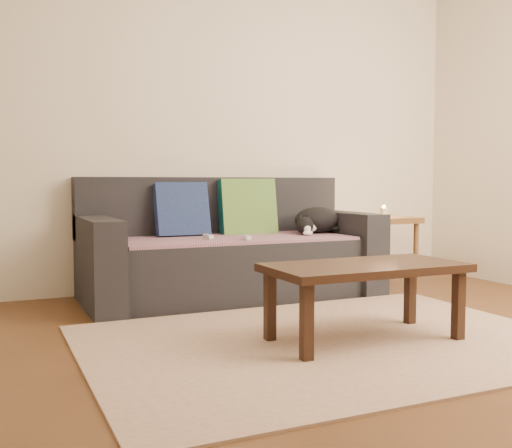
% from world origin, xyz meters
% --- Properties ---
extents(ground, '(4.50, 4.50, 0.00)m').
position_xyz_m(ground, '(0.00, 0.00, 0.00)').
color(ground, brown).
rests_on(ground, ground).
extents(back_wall, '(4.50, 0.04, 2.60)m').
position_xyz_m(back_wall, '(0.00, 2.00, 1.30)').
color(back_wall, beige).
rests_on(back_wall, ground).
extents(sofa, '(2.10, 0.94, 0.87)m').
position_xyz_m(sofa, '(0.00, 1.57, 0.31)').
color(sofa, '#232328').
rests_on(sofa, ground).
extents(throw_blanket, '(1.66, 0.74, 0.02)m').
position_xyz_m(throw_blanket, '(0.00, 1.48, 0.43)').
color(throw_blanket, '#41294E').
rests_on(throw_blanket, sofa).
extents(cushion_navy, '(0.39, 0.19, 0.41)m').
position_xyz_m(cushion_navy, '(-0.30, 1.74, 0.63)').
color(cushion_navy, '#0F1E43').
rests_on(cushion_navy, throw_blanket).
extents(cushion_green, '(0.45, 0.18, 0.46)m').
position_xyz_m(cushion_green, '(0.22, 1.74, 0.63)').
color(cushion_green, '#0B4641').
rests_on(cushion_green, throw_blanket).
extents(cat, '(0.46, 0.34, 0.20)m').
position_xyz_m(cat, '(0.71, 1.53, 0.54)').
color(cat, black).
rests_on(cat, throw_blanket).
extents(wii_remote_a, '(0.04, 0.15, 0.03)m').
position_xyz_m(wii_remote_a, '(-0.21, 1.42, 0.46)').
color(wii_remote_a, white).
rests_on(wii_remote_a, throw_blanket).
extents(wii_remote_b, '(0.07, 0.15, 0.03)m').
position_xyz_m(wii_remote_b, '(0.00, 1.24, 0.46)').
color(wii_remote_b, white).
rests_on(wii_remote_b, throw_blanket).
extents(side_table, '(0.45, 0.45, 0.56)m').
position_xyz_m(side_table, '(1.26, 1.42, 0.46)').
color(side_table, brown).
rests_on(side_table, ground).
extents(candle, '(0.06, 0.06, 0.09)m').
position_xyz_m(candle, '(1.26, 1.42, 0.60)').
color(candle, beige).
rests_on(candle, side_table).
extents(rug, '(2.50, 1.80, 0.01)m').
position_xyz_m(rug, '(0.00, 0.15, 0.01)').
color(rug, tan).
rests_on(rug, ground).
extents(coffee_table, '(1.03, 0.51, 0.41)m').
position_xyz_m(coffee_table, '(0.17, 0.09, 0.36)').
color(coffee_table, black).
rests_on(coffee_table, rug).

